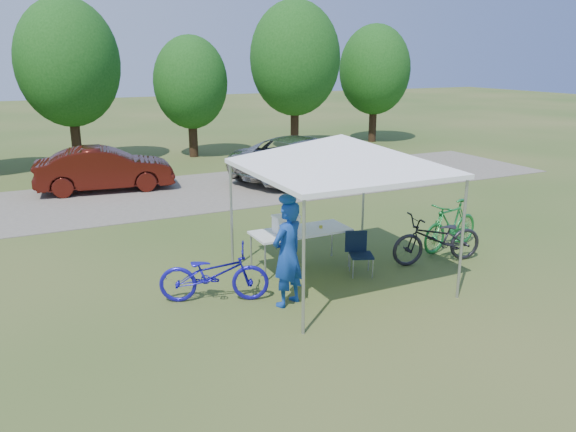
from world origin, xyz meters
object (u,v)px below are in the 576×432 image
folding_table (301,232)px  cyclist (288,254)px  cooler (286,224)px  folding_chair (359,249)px  bike_dark (438,239)px  bike_green (451,225)px  bike_blue (214,274)px  sedan (105,169)px  minivan (304,157)px

folding_table → cyclist: 1.68m
cooler → cyclist: cyclist is taller
folding_chair → bike_dark: 1.73m
folding_table → bike_green: 3.45m
bike_green → folding_chair: bearing=-95.5°
cooler → bike_dark: cooler is taller
cyclist → folding_table: bearing=-148.4°
folding_chair → bike_blue: size_ratio=0.44×
cyclist → bike_blue: bearing=-56.5°
bike_green → bike_blue: bearing=-99.4°
cyclist → bike_green: (4.37, 1.00, -0.36)m
bike_green → sedan: 10.58m
bike_dark → sedan: bearing=-142.6°
folding_table → minivan: (3.88, 7.33, 0.00)m
cooler → cyclist: size_ratio=0.26×
folding_table → folding_chair: (0.89, -0.70, -0.26)m
folding_chair → bike_green: size_ratio=0.46×
minivan → sedan: minivan is taller
cooler → cyclist: bearing=-114.7°
folding_chair → sedan: 9.73m
minivan → folding_table: bearing=133.6°
bike_green → minivan: size_ratio=0.34×
bike_blue → bike_green: bike_green is taller
bike_green → sedan: size_ratio=0.44×
minivan → sedan: (-6.29, 1.12, -0.06)m
folding_table → bike_dark: (2.60, -0.92, -0.23)m
cooler → bike_dark: 3.10m
sedan → folding_table: bearing=-157.5°
folding_table → bike_blue: size_ratio=1.04×
bike_blue → minivan: 9.96m
bike_green → minivan: bearing=163.8°
bike_green → sedan: sedan is taller
folding_chair → bike_blue: bike_blue is taller
cooler → folding_chair: bearing=-30.2°
cooler → sedan: 8.71m
cooler → minivan: 8.45m
bike_green → minivan: 7.72m
minivan → cyclist: bearing=132.5°
sedan → cyclist: bearing=-165.0°
folding_table → bike_blue: bearing=-160.8°
cyclist → bike_blue: cyclist is taller
folding_chair → bike_blue: 2.89m
cyclist → bike_blue: size_ratio=0.97×
folding_table → bike_green: bearing=-6.3°
cyclist → cooler: bearing=-138.4°
bike_dark → minivan: minivan is taller
bike_blue → minivan: minivan is taller
cooler → bike_blue: cooler is taller
folding_table → bike_green: size_ratio=1.08×
folding_table → cooler: (-0.32, 0.00, 0.22)m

